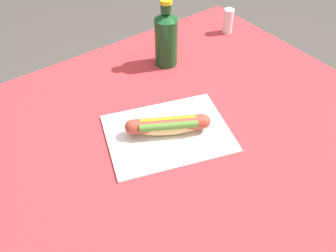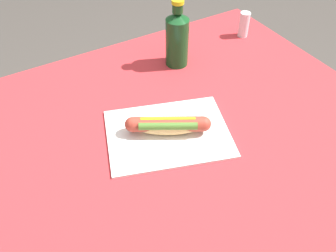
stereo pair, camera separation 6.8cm
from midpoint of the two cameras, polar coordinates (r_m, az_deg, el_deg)
dining_table at (r=1.04m, az=1.81°, el=-5.76°), size 1.09×1.02×0.75m
paper_wrapper at (r=0.93m, az=-2.08°, el=-1.26°), size 0.38×0.32×0.01m
hot_dog at (r=0.91m, az=-2.13°, el=0.08°), size 0.20×0.13×0.05m
soda_bottle at (r=1.14m, az=-2.05°, el=13.93°), size 0.07×0.07×0.22m
salt_shaker at (r=1.35m, az=8.13°, el=16.27°), size 0.04×0.04×0.09m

